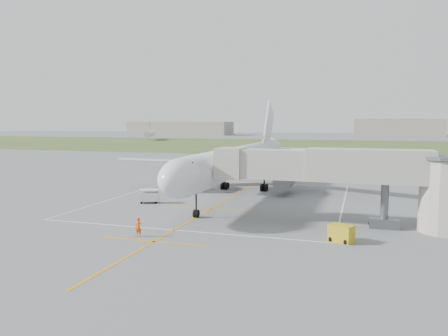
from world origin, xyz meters
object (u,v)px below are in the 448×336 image
(airliner, at_px, (237,162))
(ramp_worker_nose, at_px, (138,227))
(gpu_unit, at_px, (341,233))
(baggage_cart, at_px, (149,196))
(jet_bridge, at_px, (359,176))
(ramp_worker_wing, at_px, (173,187))

(airliner, relative_size, ramp_worker_nose, 28.96)
(gpu_unit, relative_size, baggage_cart, 0.83)
(ramp_worker_nose, bearing_deg, jet_bridge, 31.34)
(baggage_cart, relative_size, ramp_worker_nose, 1.65)
(gpu_unit, height_order, ramp_worker_wing, ramp_worker_wing)
(airliner, height_order, baggage_cart, airliner)
(jet_bridge, height_order, gpu_unit, jet_bridge)
(gpu_unit, relative_size, ramp_worker_nose, 1.36)
(ramp_worker_wing, bearing_deg, airliner, -133.00)
(ramp_worker_nose, bearing_deg, ramp_worker_wing, 110.05)
(jet_bridge, xyz_separation_m, ramp_worker_nose, (-17.68, -9.44, -3.94))
(gpu_unit, distance_m, ramp_worker_nose, 16.81)
(airliner, xyz_separation_m, ramp_worker_nose, (-1.96, -23.69, -3.59))
(ramp_worker_nose, bearing_deg, airliner, 88.51)
(airliner, bearing_deg, jet_bridge, -42.19)
(baggage_cart, bearing_deg, ramp_worker_nose, -84.43)
(airliner, height_order, ramp_worker_nose, airliner)
(jet_bridge, bearing_deg, airliner, 137.81)
(airliner, distance_m, ramp_worker_nose, 24.04)
(baggage_cart, distance_m, ramp_worker_nose, 15.55)
(jet_bridge, relative_size, baggage_cart, 8.78)
(jet_bridge, distance_m, gpu_unit, 7.30)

